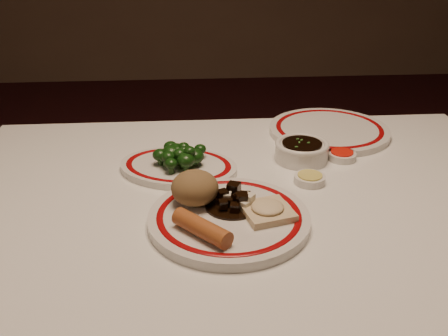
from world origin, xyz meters
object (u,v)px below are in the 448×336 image
(rice_mound, at_px, (195,188))
(broccoli_pile, at_px, (180,155))
(broccoli_plate, at_px, (178,167))
(soy_bowl, at_px, (302,152))
(stirfry_heap, at_px, (235,201))
(fried_wonton, at_px, (267,210))
(dining_table, at_px, (249,242))
(main_plate, at_px, (229,218))
(spring_roll, at_px, (202,228))

(rice_mound, bearing_deg, broccoli_pile, 99.58)
(broccoli_plate, relative_size, soy_bowl, 2.54)
(stirfry_heap, bearing_deg, soy_bowl, 52.96)
(fried_wonton, relative_size, soy_bowl, 0.85)
(soy_bowl, bearing_deg, broccoli_plate, -172.80)
(stirfry_heap, relative_size, soy_bowl, 0.85)
(dining_table, relative_size, soy_bowl, 10.27)
(main_plate, bearing_deg, rice_mound, 142.10)
(soy_bowl, bearing_deg, broccoli_pile, -172.10)
(main_plate, distance_m, fried_wonton, 0.07)
(broccoli_plate, bearing_deg, main_plate, -67.27)
(dining_table, xyz_separation_m, main_plate, (-0.05, -0.07, 0.10))
(main_plate, height_order, fried_wonton, fried_wonton)
(dining_table, distance_m, soy_bowl, 0.25)
(dining_table, xyz_separation_m, broccoli_plate, (-0.14, 0.14, 0.10))
(broccoli_plate, xyz_separation_m, soy_bowl, (0.27, 0.03, 0.01))
(spring_roll, height_order, fried_wonton, spring_roll)
(rice_mound, bearing_deg, broccoli_plate, 100.79)
(main_plate, xyz_separation_m, fried_wonton, (0.07, -0.01, 0.02))
(rice_mound, relative_size, broccoli_plate, 0.29)
(fried_wonton, bearing_deg, main_plate, 174.78)
(stirfry_heap, distance_m, soy_bowl, 0.28)
(main_plate, bearing_deg, stirfry_heap, 63.71)
(stirfry_heap, height_order, broccoli_pile, broccoli_pile)
(rice_mound, relative_size, broccoli_pile, 0.75)
(fried_wonton, bearing_deg, spring_roll, -153.62)
(spring_roll, bearing_deg, dining_table, 12.05)
(main_plate, bearing_deg, fried_wonton, -5.22)
(broccoli_pile, bearing_deg, dining_table, -47.18)
(soy_bowl, bearing_deg, rice_mound, -139.44)
(main_plate, bearing_deg, soy_bowl, 53.99)
(dining_table, distance_m, main_plate, 0.13)
(fried_wonton, distance_m, broccoli_plate, 0.27)
(dining_table, height_order, stirfry_heap, stirfry_heap)
(rice_mound, bearing_deg, main_plate, -37.90)
(dining_table, bearing_deg, rice_mound, -165.69)
(main_plate, height_order, broccoli_plate, main_plate)
(spring_roll, xyz_separation_m, stirfry_heap, (0.06, 0.09, -0.00))
(rice_mound, xyz_separation_m, soy_bowl, (0.24, 0.21, -0.03))
(rice_mound, distance_m, spring_roll, 0.11)
(fried_wonton, distance_m, soy_bowl, 0.28)
(spring_roll, distance_m, broccoli_pile, 0.28)
(fried_wonton, relative_size, broccoli_plate, 0.33)
(stirfry_heap, distance_m, broccoli_pile, 0.21)
(main_plate, xyz_separation_m, broccoli_plate, (-0.09, 0.22, -0.00))
(spring_roll, xyz_separation_m, broccoli_pile, (-0.04, 0.28, 0.01))
(soy_bowl, bearing_deg, main_plate, -126.01)
(spring_roll, height_order, broccoli_pile, broccoli_pile)
(broccoli_pile, xyz_separation_m, soy_bowl, (0.27, 0.04, -0.02))
(broccoli_pile, bearing_deg, fried_wonton, -55.16)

